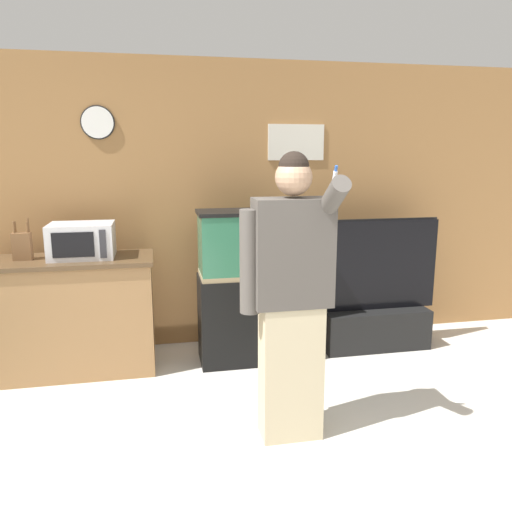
{
  "coord_description": "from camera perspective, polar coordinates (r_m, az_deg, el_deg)",
  "views": [
    {
      "loc": [
        -0.32,
        -1.76,
        1.79
      ],
      "look_at": [
        0.38,
        1.71,
        1.05
      ],
      "focal_mm": 35.0,
      "sensor_mm": 36.0,
      "label": 1
    }
  ],
  "objects": [
    {
      "name": "microwave",
      "position": [
        4.24,
        -19.27,
        1.69
      ],
      "size": [
        0.5,
        0.39,
        0.28
      ],
      "color": "silver",
      "rests_on": "counter_island"
    },
    {
      "name": "person_standing",
      "position": [
        3.05,
        3.96,
        -4.51
      ],
      "size": [
        0.57,
        0.43,
        1.8
      ],
      "color": "#BCAD89",
      "rests_on": "ground_plane"
    },
    {
      "name": "wall_back_paneled",
      "position": [
        4.63,
        -7.38,
        5.65
      ],
      "size": [
        10.0,
        0.08,
        2.6
      ],
      "color": "olive",
      "rests_on": "ground_plane"
    },
    {
      "name": "tv_on_stand",
      "position": [
        4.78,
        13.32,
        -6.06
      ],
      "size": [
        1.19,
        0.4,
        1.2
      ],
      "color": "black",
      "rests_on": "ground_plane"
    },
    {
      "name": "knife_block",
      "position": [
        4.32,
        -25.16,
        1.08
      ],
      "size": [
        0.14,
        0.09,
        0.33
      ],
      "color": "brown",
      "rests_on": "counter_island"
    },
    {
      "name": "counter_island",
      "position": [
        4.38,
        -20.62,
        -6.37
      ],
      "size": [
        1.39,
        0.59,
        0.96
      ],
      "color": "olive",
      "rests_on": "ground_plane"
    },
    {
      "name": "aquarium_on_stand",
      "position": [
        4.28,
        -0.74,
        -3.53
      ],
      "size": [
        0.87,
        0.42,
        1.32
      ],
      "color": "black",
      "rests_on": "ground_plane"
    }
  ]
}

